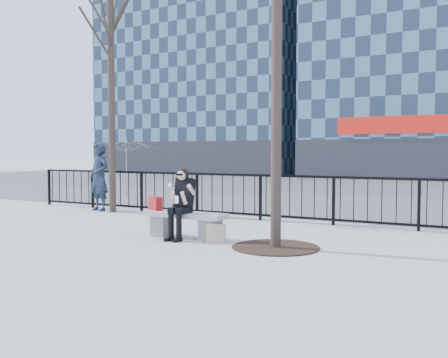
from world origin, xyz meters
The scene contains 12 objects.
ground centered at (0.00, 0.00, 0.00)m, with size 120.00×120.00×0.00m, color #9A9B95.
street_surface centered at (0.00, 15.00, 0.00)m, with size 60.00×23.00×0.01m, color #474747.
railing centered at (0.00, 3.00, 0.55)m, with size 14.00×0.06×1.10m.
building_left centered at (-15.00, 27.00, 11.30)m, with size 16.20×10.20×22.60m.
tree_left centered at (-4.00, 2.50, 4.86)m, with size 2.80×2.80×6.50m.
tree_grate centered at (1.90, -0.10, 0.01)m, with size 1.50×1.50×0.02m, color black.
bench_main centered at (0.00, 0.00, 0.30)m, with size 1.65×0.46×0.49m.
seated_woman centered at (0.00, -0.16, 0.67)m, with size 0.50×0.64×1.34m.
handbag centered at (-0.72, 0.02, 0.62)m, with size 0.32×0.15×0.26m, color #A01513.
shopping_bag centered at (0.78, -0.19, 0.17)m, with size 0.35×0.13×0.34m, color beige.
standing_man centered at (-4.52, 2.54, 0.95)m, with size 0.69×0.46×1.90m, color black.
vendor_umbrella centered at (-6.87, 6.51, 1.07)m, with size 2.34×2.39×2.15m, color yellow.
Camera 1 is at (5.18, -7.94, 1.64)m, focal length 40.00 mm.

